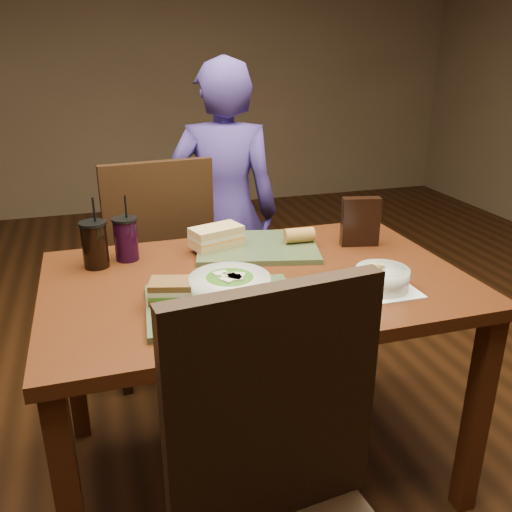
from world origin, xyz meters
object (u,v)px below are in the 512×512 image
at_px(salad_bowl, 230,286).
at_px(sandwich_near, 173,291).
at_px(chair_far, 159,261).
at_px(soup_bowl, 382,278).
at_px(sandwich_far, 216,236).
at_px(cup_cola, 95,244).
at_px(tray_near, 223,305).
at_px(baguette_near, 290,303).
at_px(cup_berry, 126,239).
at_px(chip_bag, 360,222).
at_px(tray_far, 257,247).
at_px(baguette_far, 299,235).
at_px(dining_table, 256,303).
at_px(diner, 225,213).

distance_m(salad_bowl, sandwich_near, 0.16).
bearing_deg(chair_far, soup_bowl, -58.26).
distance_m(sandwich_far, cup_cola, 0.41).
bearing_deg(salad_bowl, tray_near, -146.87).
bearing_deg(baguette_near, salad_bowl, 132.06).
bearing_deg(chair_far, sandwich_far, -69.95).
relative_size(cup_berry, chip_bag, 1.28).
bearing_deg(sandwich_near, chair_far, 85.84).
xyz_separation_m(salad_bowl, chip_bag, (0.57, 0.33, 0.03)).
height_order(chair_far, salad_bowl, chair_far).
xyz_separation_m(salad_bowl, sandwich_near, (-0.15, 0.04, -0.01)).
relative_size(tray_far, baguette_far, 3.97).
height_order(chair_far, baguette_far, chair_far).
bearing_deg(chair_far, dining_table, -72.29).
bearing_deg(salad_bowl, chair_far, 96.22).
height_order(diner, salad_bowl, diner).
height_order(cup_berry, chip_bag, cup_berry).
bearing_deg(cup_cola, salad_bowl, -49.04).
distance_m(chair_far, sandwich_far, 0.52).
xyz_separation_m(sandwich_near, sandwich_far, (0.22, 0.39, 0.01)).
bearing_deg(tray_near, sandwich_near, 158.36).
xyz_separation_m(dining_table, baguette_far, (0.23, 0.21, 0.13)).
xyz_separation_m(chair_far, soup_bowl, (0.55, -0.89, 0.22)).
relative_size(chair_far, tray_near, 2.42).
bearing_deg(cup_cola, cup_berry, 19.66).
xyz_separation_m(baguette_near, cup_berry, (-0.37, 0.58, 0.02)).
distance_m(diner, salad_bowl, 1.07).
height_order(dining_table, baguette_far, baguette_far).
distance_m(dining_table, salad_bowl, 0.26).
xyz_separation_m(chair_far, salad_bowl, (0.09, -0.86, 0.24)).
bearing_deg(tray_near, baguette_near, -39.95).
height_order(dining_table, soup_bowl, soup_bowl).
distance_m(tray_near, tray_far, 0.47).
distance_m(tray_far, sandwich_far, 0.15).
distance_m(diner, tray_far, 0.64).
bearing_deg(sandwich_near, salad_bowl, -13.45).
bearing_deg(tray_far, cup_cola, -179.96).
bearing_deg(salad_bowl, tray_far, 62.91).
height_order(diner, soup_bowl, diner).
relative_size(tray_near, tray_far, 1.00).
xyz_separation_m(tray_far, cup_cola, (-0.55, -0.00, 0.07)).
distance_m(tray_far, sandwich_near, 0.51).
relative_size(tray_far, cup_cola, 1.77).
bearing_deg(tray_far, tray_near, -118.74).
bearing_deg(soup_bowl, tray_far, 120.23).
bearing_deg(baguette_near, tray_far, 81.79).
bearing_deg(chair_far, chip_bag, -38.25).
relative_size(tray_far, chip_bag, 2.37).
xyz_separation_m(soup_bowl, sandwich_near, (-0.61, 0.07, 0.01)).
distance_m(sandwich_far, baguette_far, 0.30).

